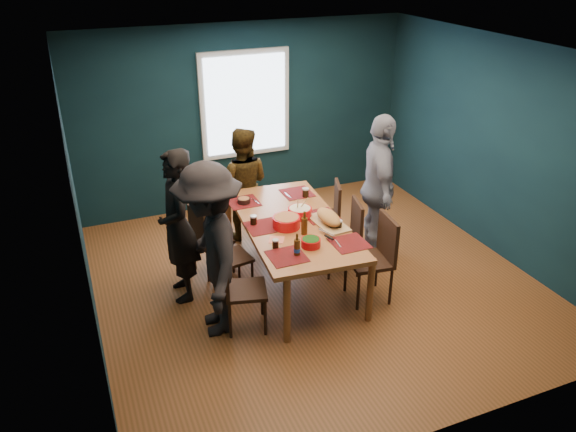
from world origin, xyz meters
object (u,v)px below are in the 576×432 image
Objects in this scene: chair_left_far at (206,236)px; chair_right_mid at (348,231)px; person_back at (242,184)px; bowl_dumpling at (300,212)px; person_near_left at (211,251)px; chair_right_near at (378,252)px; cutting_board at (329,218)px; dining_table at (293,227)px; person_right at (379,187)px; bowl_herbs at (311,242)px; chair_left_mid at (225,253)px; chair_right_far at (330,210)px; chair_left_near at (237,283)px; bowl_salad at (286,222)px; person_far_left at (178,226)px.

chair_left_far is 1.72m from chair_right_mid.
person_back reaches higher than bowl_dumpling.
person_near_left reaches higher than chair_right_mid.
chair_right_near is 0.66m from cutting_board.
bowl_dumpling reaches higher than dining_table.
person_near_left is 1.46m from cutting_board.
chair_right_mid is 0.50× the size of person_right.
person_back is at bearing 93.54° from bowl_herbs.
person_near_left is at bearing -126.07° from chair_left_mid.
chair_left_far is (-0.88, 0.59, -0.22)m from dining_table.
bowl_dumpling is at bearing 139.10° from chair_right_near.
chair_left_far is at bearing -158.41° from chair_right_far.
chair_left_near is (-0.86, -0.57, -0.20)m from dining_table.
bowl_dumpling is (0.29, -1.26, 0.11)m from person_back.
chair_right_mid is 0.59× the size of person_back.
dining_table is 1.21× the size of person_right.
bowl_salad is (0.76, -0.69, 0.37)m from chair_left_far.
person_right reaches higher than person_near_left.
bowl_herbs is (-0.05, -0.60, 0.13)m from dining_table.
person_near_left reaches higher than dining_table.
chair_left_near is (0.02, -1.16, 0.02)m from chair_left_far.
chair_right_far is 0.58× the size of person_back.
chair_left_mid reaches higher than dining_table.
bowl_herbs is (0.81, -0.03, 0.33)m from chair_left_near.
bowl_dumpling is (1.38, -0.18, 0.00)m from person_far_left.
person_back is 1.81m from person_right.
person_back reaches higher than chair_right_far.
person_far_left reaches higher than chair_left_mid.
person_right is at bearing 16.18° from dining_table.
person_near_left is (0.17, -0.74, 0.04)m from person_far_left.
dining_table is 10.82× the size of bowl_herbs.
chair_right_far is (1.65, 1.21, -0.02)m from chair_left_near.
chair_right_mid is (1.52, -0.11, 0.03)m from chair_left_mid.
chair_left_far is at bearing 105.75° from chair_left_near.
bowl_dumpling is at bearing 126.87° from person_back.
chair_left_far is 3.24× the size of bowl_dumpling.
dining_table is 2.43× the size of chair_right_mid.
chair_left_near is 1.70m from chair_right_mid.
chair_right_far is 3.27× the size of bowl_dumpling.
person_near_left reaches higher than bowl_dumpling.
bowl_herbs is at bearing -139.63° from cutting_board.
person_right is (0.51, 0.89, 0.35)m from chair_right_near.
bowl_salad is 0.51m from bowl_herbs.
bowl_dumpling is (0.24, 0.18, -0.01)m from bowl_salad.
chair_right_near is at bearing -34.57° from dining_table.
person_far_left is at bearing 68.82° from person_back.
chair_left_near is at bearing 28.10° from person_far_left.
bowl_dumpling reaches higher than chair_left_far.
person_near_left is 5.99× the size of bowl_salad.
cutting_board is (0.47, -0.11, 0.00)m from bowl_salad.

